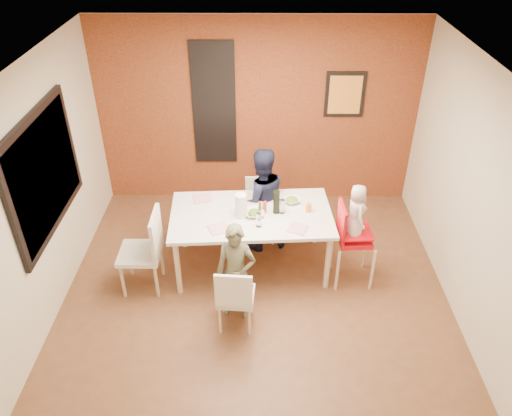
{
  "coord_description": "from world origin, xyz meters",
  "views": [
    {
      "loc": [
        0.04,
        -4.33,
        4.13
      ],
      "look_at": [
        0.0,
        0.3,
        1.05
      ],
      "focal_mm": 35.0,
      "sensor_mm": 36.0,
      "label": 1
    }
  ],
  "objects_px": {
    "chair_far": "(260,205)",
    "wine_bottle": "(276,202)",
    "high_chair": "(350,236)",
    "toddler": "(356,212)",
    "child_far": "(261,200)",
    "chair_near": "(235,296)",
    "chair_left": "(147,247)",
    "child_near": "(236,272)",
    "dining_table": "(251,218)",
    "paper_towel_roll": "(241,206)"
  },
  "relations": [
    {
      "from": "toddler",
      "to": "child_near",
      "type": "bearing_deg",
      "value": 103.39
    },
    {
      "from": "chair_left",
      "to": "dining_table",
      "type": "bearing_deg",
      "value": 107.43
    },
    {
      "from": "chair_far",
      "to": "child_far",
      "type": "distance_m",
      "value": 0.33
    },
    {
      "from": "high_chair",
      "to": "child_near",
      "type": "distance_m",
      "value": 1.44
    },
    {
      "from": "chair_near",
      "to": "chair_left",
      "type": "xyz_separation_m",
      "value": [
        -1.04,
        0.68,
        0.11
      ]
    },
    {
      "from": "chair_near",
      "to": "chair_left",
      "type": "relative_size",
      "value": 0.81
    },
    {
      "from": "chair_far",
      "to": "toddler",
      "type": "distance_m",
      "value": 1.49
    },
    {
      "from": "dining_table",
      "to": "wine_bottle",
      "type": "xyz_separation_m",
      "value": [
        0.3,
        0.02,
        0.22
      ]
    },
    {
      "from": "child_near",
      "to": "wine_bottle",
      "type": "distance_m",
      "value": 1.02
    },
    {
      "from": "chair_far",
      "to": "wine_bottle",
      "type": "height_order",
      "value": "wine_bottle"
    },
    {
      "from": "chair_near",
      "to": "paper_towel_roll",
      "type": "distance_m",
      "value": 1.1
    },
    {
      "from": "chair_near",
      "to": "child_near",
      "type": "bearing_deg",
      "value": -87.34
    },
    {
      "from": "toddler",
      "to": "paper_towel_roll",
      "type": "distance_m",
      "value": 1.32
    },
    {
      "from": "high_chair",
      "to": "toddler",
      "type": "bearing_deg",
      "value": -87.95
    },
    {
      "from": "dining_table",
      "to": "child_near",
      "type": "distance_m",
      "value": 0.85
    },
    {
      "from": "chair_far",
      "to": "high_chair",
      "type": "distance_m",
      "value": 1.39
    },
    {
      "from": "high_chair",
      "to": "toddler",
      "type": "height_order",
      "value": "toddler"
    },
    {
      "from": "chair_far",
      "to": "child_near",
      "type": "distance_m",
      "value": 1.52
    },
    {
      "from": "chair_near",
      "to": "child_near",
      "type": "height_order",
      "value": "child_near"
    },
    {
      "from": "chair_far",
      "to": "paper_towel_roll",
      "type": "distance_m",
      "value": 0.91
    },
    {
      "from": "chair_far",
      "to": "high_chair",
      "type": "relative_size",
      "value": 0.8
    },
    {
      "from": "child_far",
      "to": "wine_bottle",
      "type": "relative_size",
      "value": 4.82
    },
    {
      "from": "chair_near",
      "to": "chair_far",
      "type": "bearing_deg",
      "value": -94.81
    },
    {
      "from": "chair_near",
      "to": "child_far",
      "type": "height_order",
      "value": "child_far"
    },
    {
      "from": "chair_near",
      "to": "child_far",
      "type": "xyz_separation_m",
      "value": [
        0.27,
        1.5,
        0.24
      ]
    },
    {
      "from": "chair_left",
      "to": "wine_bottle",
      "type": "distance_m",
      "value": 1.59
    },
    {
      "from": "high_chair",
      "to": "child_near",
      "type": "height_order",
      "value": "child_near"
    },
    {
      "from": "child_near",
      "to": "paper_towel_roll",
      "type": "bearing_deg",
      "value": 96.04
    },
    {
      "from": "wine_bottle",
      "to": "paper_towel_roll",
      "type": "height_order",
      "value": "paper_towel_roll"
    },
    {
      "from": "high_chair",
      "to": "toddler",
      "type": "xyz_separation_m",
      "value": [
        0.03,
        0.0,
        0.33
      ]
    },
    {
      "from": "child_near",
      "to": "dining_table",
      "type": "bearing_deg",
      "value": 88.27
    },
    {
      "from": "wine_bottle",
      "to": "child_far",
      "type": "bearing_deg",
      "value": 113.83
    },
    {
      "from": "wine_bottle",
      "to": "chair_near",
      "type": "bearing_deg",
      "value": -112.64
    },
    {
      "from": "toddler",
      "to": "chair_near",
      "type": "bearing_deg",
      "value": 111.09
    },
    {
      "from": "dining_table",
      "to": "child_near",
      "type": "relative_size",
      "value": 1.67
    },
    {
      "from": "chair_left",
      "to": "high_chair",
      "type": "relative_size",
      "value": 0.97
    },
    {
      "from": "child_far",
      "to": "chair_far",
      "type": "bearing_deg",
      "value": -105.79
    },
    {
      "from": "high_chair",
      "to": "child_far",
      "type": "distance_m",
      "value": 1.24
    },
    {
      "from": "dining_table",
      "to": "high_chair",
      "type": "distance_m",
      "value": 1.19
    },
    {
      "from": "dining_table",
      "to": "toddler",
      "type": "xyz_separation_m",
      "value": [
        1.19,
        -0.22,
        0.25
      ]
    },
    {
      "from": "paper_towel_roll",
      "to": "high_chair",
      "type": "bearing_deg",
      "value": -7.17
    },
    {
      "from": "chair_near",
      "to": "chair_far",
      "type": "xyz_separation_m",
      "value": [
        0.27,
        1.73,
        0.01
      ]
    },
    {
      "from": "chair_far",
      "to": "chair_near",
      "type": "bearing_deg",
      "value": -100.97
    },
    {
      "from": "child_near",
      "to": "paper_towel_roll",
      "type": "height_order",
      "value": "child_near"
    },
    {
      "from": "child_near",
      "to": "wine_bottle",
      "type": "bearing_deg",
      "value": 70.83
    },
    {
      "from": "high_chair",
      "to": "paper_towel_roll",
      "type": "height_order",
      "value": "paper_towel_roll"
    },
    {
      "from": "dining_table",
      "to": "chair_near",
      "type": "distance_m",
      "value": 1.1
    },
    {
      "from": "chair_far",
      "to": "wine_bottle",
      "type": "xyz_separation_m",
      "value": [
        0.19,
        -0.65,
        0.47
      ]
    },
    {
      "from": "chair_far",
      "to": "paper_towel_roll",
      "type": "xyz_separation_m",
      "value": [
        -0.23,
        -0.74,
        0.47
      ]
    },
    {
      "from": "child_near",
      "to": "toddler",
      "type": "xyz_separation_m",
      "value": [
        1.34,
        0.6,
        0.38
      ]
    }
  ]
}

